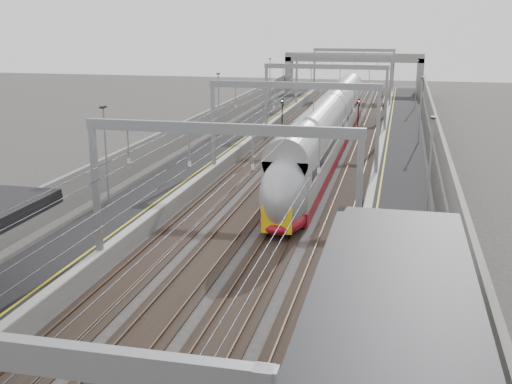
% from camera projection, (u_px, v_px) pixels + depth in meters
% --- Properties ---
extents(platform_left, '(4.00, 120.00, 1.00)m').
position_uv_depth(platform_left, '(205.00, 162.00, 53.96)').
color(platform_left, black).
rests_on(platform_left, ground).
extents(platform_right, '(4.00, 120.00, 1.00)m').
position_uv_depth(platform_right, '(399.00, 171.00, 50.53)').
color(platform_right, black).
rests_on(platform_right, ground).
extents(tracks, '(11.40, 140.00, 0.20)m').
position_uv_depth(tracks, '(299.00, 172.00, 52.36)').
color(tracks, black).
rests_on(tracks, ground).
extents(overhead_line, '(13.00, 140.00, 6.60)m').
position_uv_depth(overhead_line, '(312.00, 89.00, 57.00)').
color(overhead_line, gray).
rests_on(overhead_line, platform_left).
extents(overbridge, '(22.00, 2.20, 6.90)m').
position_uv_depth(overbridge, '(354.00, 63.00, 102.77)').
color(overbridge, slate).
rests_on(overbridge, ground).
extents(wall_left, '(0.30, 120.00, 3.20)m').
position_uv_depth(wall_left, '(168.00, 147.00, 54.35)').
color(wall_left, slate).
rests_on(wall_left, ground).
extents(wall_right, '(0.30, 120.00, 3.20)m').
position_uv_depth(wall_right, '(442.00, 160.00, 49.56)').
color(wall_right, slate).
rests_on(wall_right, ground).
extents(train, '(2.76, 50.37, 4.37)m').
position_uv_depth(train, '(327.00, 134.00, 57.36)').
color(train, maroon).
rests_on(train, ground).
extents(signal_green, '(0.32, 0.32, 3.48)m').
position_uv_depth(signal_green, '(282.00, 108.00, 72.20)').
color(signal_green, black).
rests_on(signal_green, ground).
extents(signal_red_near, '(0.32, 0.32, 3.48)m').
position_uv_depth(signal_red_near, '(358.00, 108.00, 71.99)').
color(signal_red_near, black).
rests_on(signal_red_near, ground).
extents(signal_red_far, '(0.32, 0.32, 3.48)m').
position_uv_depth(signal_red_far, '(381.00, 101.00, 78.21)').
color(signal_red_far, black).
rests_on(signal_red_far, ground).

